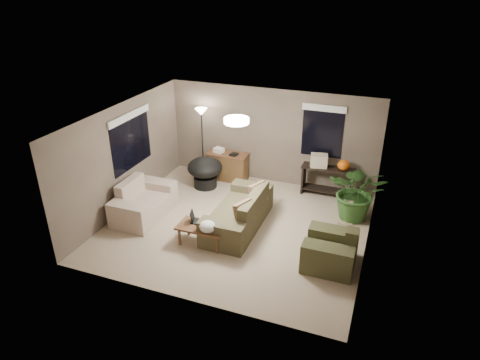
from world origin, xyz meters
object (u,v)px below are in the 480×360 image
at_px(main_sofa, 240,215).
at_px(armchair, 331,251).
at_px(cat_scratching_post, 347,214).
at_px(houseplant, 357,198).
at_px(desk, 228,166).
at_px(floor_lamp, 201,120).
at_px(loveseat, 143,204).
at_px(coffee_table, 202,229).
at_px(papasan_chair, 205,170).
at_px(console_table, 327,179).

xyz_separation_m(main_sofa, armchair, (2.10, -0.67, 0.00)).
height_order(main_sofa, armchair, same).
bearing_deg(cat_scratching_post, houseplant, 56.19).
bearing_deg(desk, floor_lamp, -177.62).
bearing_deg(main_sofa, loveseat, -171.95).
relative_size(main_sofa, cat_scratching_post, 4.40).
relative_size(coffee_table, floor_lamp, 0.52).
distance_m(desk, floor_lamp, 1.41).
xyz_separation_m(loveseat, papasan_chair, (0.72, 1.83, 0.17)).
xyz_separation_m(armchair, coffee_table, (-2.59, -0.23, 0.06)).
distance_m(main_sofa, desk, 2.43).
relative_size(coffee_table, papasan_chair, 1.06).
height_order(floor_lamp, houseplant, floor_lamp).
relative_size(coffee_table, houseplant, 0.73).
relative_size(loveseat, houseplant, 1.17).
distance_m(papasan_chair, cat_scratching_post, 3.74).
distance_m(console_table, floor_lamp, 3.57).
bearing_deg(houseplant, floor_lamp, 168.35).
xyz_separation_m(floor_lamp, cat_scratching_post, (4.04, -1.10, -1.38)).
bearing_deg(loveseat, coffee_table, -18.18).
bearing_deg(cat_scratching_post, console_table, 119.84).
bearing_deg(coffee_table, cat_scratching_post, 35.60).
relative_size(loveseat, papasan_chair, 1.69).
bearing_deg(floor_lamp, coffee_table, -65.40).
xyz_separation_m(desk, papasan_chair, (-0.37, -0.63, 0.09)).
relative_size(floor_lamp, houseplant, 1.40).
height_order(main_sofa, papasan_chair, main_sofa).
distance_m(armchair, papasan_chair, 4.23).
bearing_deg(armchair, loveseat, 175.35).
height_order(houseplant, cat_scratching_post, houseplant).
relative_size(coffee_table, console_table, 0.77).
distance_m(desk, houseplant, 3.60).
bearing_deg(armchair, console_table, 101.66).
height_order(desk, cat_scratching_post, desk).
bearing_deg(loveseat, houseplant, 18.80).
bearing_deg(papasan_chair, loveseat, -111.64).
bearing_deg(papasan_chair, desk, 59.25).
distance_m(floor_lamp, cat_scratching_post, 4.41).
xyz_separation_m(main_sofa, desk, (-1.16, 2.14, 0.08)).
bearing_deg(desk, main_sofa, -61.59).
xyz_separation_m(papasan_chair, floor_lamp, (-0.33, 0.60, 1.13)).
distance_m(main_sofa, loveseat, 2.28).
bearing_deg(loveseat, floor_lamp, 80.87).
xyz_separation_m(coffee_table, papasan_chair, (-1.04, 2.41, 0.11)).
bearing_deg(armchair, coffee_table, -175.01).
height_order(coffee_table, papasan_chair, papasan_chair).
bearing_deg(armchair, houseplant, 83.09).
relative_size(main_sofa, loveseat, 1.37).
relative_size(console_table, houseplant, 0.95).
bearing_deg(cat_scratching_post, desk, 161.26).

